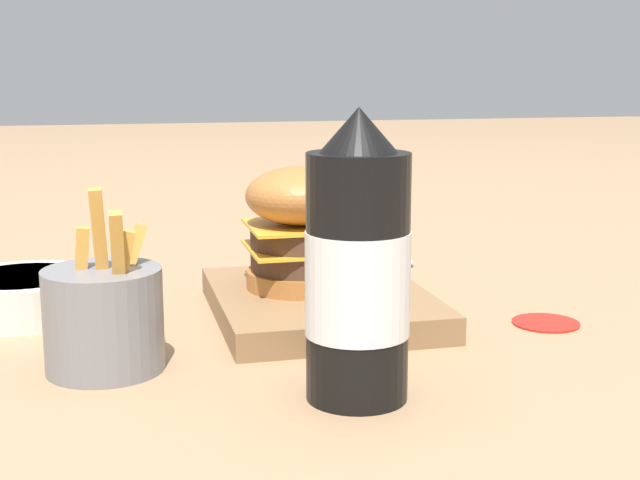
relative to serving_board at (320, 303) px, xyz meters
name	(u,v)px	position (x,y,z in m)	size (l,w,h in m)	color
ground_plane	(345,317)	(-0.01, -0.02, -0.01)	(6.00, 6.00, 0.00)	#9E7A56
serving_board	(320,303)	(0.00, 0.00, 0.00)	(0.25, 0.20, 0.03)	olive
burger	(301,226)	(0.02, 0.02, 0.07)	(0.11, 0.11, 0.12)	#AD6B33
ketchup_bottle	(358,270)	(-0.22, 0.03, 0.08)	(0.08, 0.08, 0.21)	black
fries_basket	(104,317)	(-0.11, 0.20, 0.03)	(0.09, 0.09, 0.15)	slate
side_bowl	(24,294)	(0.07, 0.28, 0.01)	(0.14, 0.14, 0.04)	silver
spoon	(380,258)	(0.21, -0.13, -0.01)	(0.14, 0.11, 0.01)	silver
ketchup_puddle	(546,322)	(-0.08, -0.20, -0.01)	(0.06, 0.06, 0.00)	#B21E14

